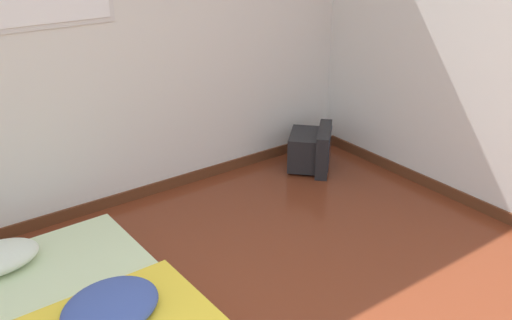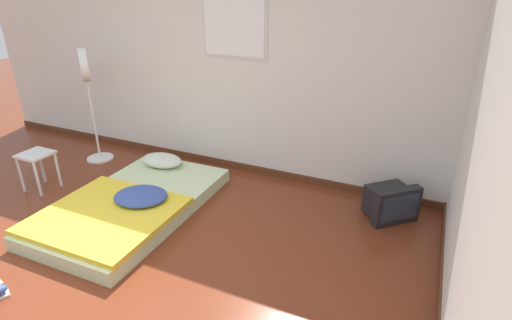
# 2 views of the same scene
# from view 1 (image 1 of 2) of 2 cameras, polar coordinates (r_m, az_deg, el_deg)

# --- Properties ---
(wall_back) EXTENTS (7.62, 0.08, 2.60)m
(wall_back) POSITION_cam_1_polar(r_m,az_deg,el_deg) (4.02, -21.32, 10.62)
(wall_back) COLOR silver
(wall_back) RESTS_ON ground_plane
(crt_tv) EXTENTS (0.56, 0.56, 0.37)m
(crt_tv) POSITION_cam_1_polar(r_m,az_deg,el_deg) (4.98, 5.61, 1.08)
(crt_tv) COLOR black
(crt_tv) RESTS_ON ground_plane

